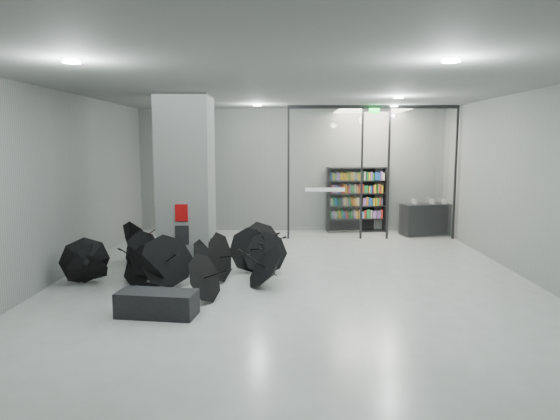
{
  "coord_description": "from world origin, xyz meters",
  "views": [
    {
      "loc": [
        -0.15,
        -9.96,
        2.9
      ],
      "look_at": [
        -0.3,
        1.5,
        1.4
      ],
      "focal_mm": 33.01,
      "sensor_mm": 36.0,
      "label": 1
    }
  ],
  "objects_px": {
    "umbrella_cluster": "(184,264)",
    "bench": "(157,304)",
    "bookshelf": "(357,200)",
    "column": "(186,182)",
    "shop_counter": "(427,219)"
  },
  "relations": [
    {
      "from": "bench",
      "to": "bookshelf",
      "type": "bearing_deg",
      "value": 69.25
    },
    {
      "from": "shop_counter",
      "to": "column",
      "type": "bearing_deg",
      "value": -162.61
    },
    {
      "from": "bookshelf",
      "to": "bench",
      "type": "bearing_deg",
      "value": -127.19
    },
    {
      "from": "bench",
      "to": "shop_counter",
      "type": "xyz_separation_m",
      "value": [
        6.63,
        7.78,
        0.29
      ]
    },
    {
      "from": "shop_counter",
      "to": "bench",
      "type": "bearing_deg",
      "value": -144.57
    },
    {
      "from": "column",
      "to": "bookshelf",
      "type": "height_order",
      "value": "column"
    },
    {
      "from": "bookshelf",
      "to": "umbrella_cluster",
      "type": "relative_size",
      "value": 0.42
    },
    {
      "from": "bookshelf",
      "to": "umbrella_cluster",
      "type": "bearing_deg",
      "value": -136.28
    },
    {
      "from": "bookshelf",
      "to": "shop_counter",
      "type": "height_order",
      "value": "bookshelf"
    },
    {
      "from": "bookshelf",
      "to": "shop_counter",
      "type": "distance_m",
      "value": 2.3
    },
    {
      "from": "shop_counter",
      "to": "umbrella_cluster",
      "type": "relative_size",
      "value": 0.33
    },
    {
      "from": "column",
      "to": "shop_counter",
      "type": "relative_size",
      "value": 2.41
    },
    {
      "from": "umbrella_cluster",
      "to": "bench",
      "type": "bearing_deg",
      "value": -89.51
    },
    {
      "from": "bookshelf",
      "to": "column",
      "type": "bearing_deg",
      "value": -143.39
    },
    {
      "from": "column",
      "to": "umbrella_cluster",
      "type": "relative_size",
      "value": 0.8
    }
  ]
}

